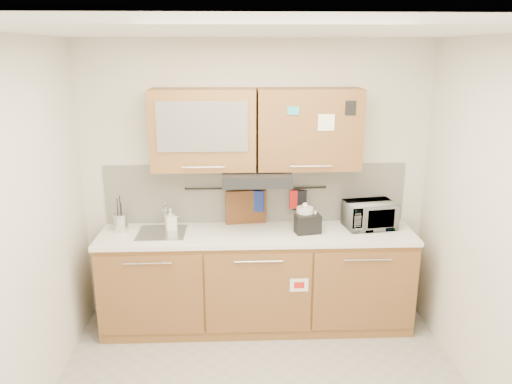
{
  "coord_description": "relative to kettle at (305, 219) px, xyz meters",
  "views": [
    {
      "loc": [
        -0.18,
        -3.01,
        2.49
      ],
      "look_at": [
        -0.01,
        1.05,
        1.34
      ],
      "focal_mm": 35.0,
      "sensor_mm": 36.0,
      "label": 1
    }
  ],
  "objects": [
    {
      "name": "kettle",
      "position": [
        0.0,
        0.0,
        0.0
      ],
      "size": [
        0.2,
        0.19,
        0.26
      ],
      "rotation": [
        0.0,
        0.0,
        -0.32
      ],
      "color": "white",
      "rests_on": "countertop"
    },
    {
      "name": "utensil_crock",
      "position": [
        -1.66,
        0.05,
        -0.02
      ],
      "size": [
        0.16,
        0.16,
        0.32
      ],
      "rotation": [
        0.0,
        0.0,
        0.25
      ],
      "color": "silver",
      "rests_on": "countertop"
    },
    {
      "name": "cutting_board",
      "position": [
        -0.53,
        0.21,
        -0.02
      ],
      "size": [
        0.38,
        0.07,
        0.47
      ],
      "primitive_type": "cube",
      "rotation": [
        0.0,
        0.0,
        0.12
      ],
      "color": "brown",
      "rests_on": "utensil_rail"
    },
    {
      "name": "backsplash",
      "position": [
        -0.43,
        0.26,
        0.18
      ],
      "size": [
        2.8,
        0.02,
        0.56
      ],
      "primitive_type": "cube",
      "color": "silver",
      "rests_on": "countertop"
    },
    {
      "name": "ceiling",
      "position": [
        -0.43,
        -1.22,
        1.58
      ],
      "size": [
        3.2,
        3.2,
        0.0
      ],
      "primitive_type": "plane",
      "rotation": [
        3.14,
        0.0,
        0.0
      ],
      "color": "white",
      "rests_on": "wall_back"
    },
    {
      "name": "sink",
      "position": [
        -1.28,
        -0.02,
        -0.1
      ],
      "size": [
        0.42,
        0.4,
        0.26
      ],
      "color": "silver",
      "rests_on": "countertop"
    },
    {
      "name": "dark_pouch",
      "position": [
        -0.02,
        0.21,
        0.12
      ],
      "size": [
        0.13,
        0.08,
        0.2
      ],
      "primitive_type": "cube",
      "rotation": [
        0.0,
        0.0,
        -0.39
      ],
      "color": "black",
      "rests_on": "utensil_rail"
    },
    {
      "name": "toaster",
      "position": [
        0.02,
        -0.06,
        -0.02
      ],
      "size": [
        0.24,
        0.17,
        0.17
      ],
      "rotation": [
        0.0,
        0.0,
        0.18
      ],
      "color": "black",
      "rests_on": "countertop"
    },
    {
      "name": "soap_bottle",
      "position": [
        -1.21,
        0.06,
        -0.0
      ],
      "size": [
        0.12,
        0.12,
        0.2
      ],
      "primitive_type": "imported",
      "rotation": [
        0.0,
        0.0,
        0.35
      ],
      "color": "#999999",
      "rests_on": "countertop"
    },
    {
      "name": "countertop",
      "position": [
        -0.43,
        -0.03,
        -0.12
      ],
      "size": [
        2.82,
        0.62,
        0.04
      ],
      "primitive_type": "cube",
      "color": "white",
      "rests_on": "base_cabinet"
    },
    {
      "name": "wall_back",
      "position": [
        -0.43,
        0.28,
        0.28
      ],
      "size": [
        3.2,
        0.0,
        3.2
      ],
      "primitive_type": "plane",
      "rotation": [
        1.57,
        0.0,
        0.0
      ],
      "color": "silver",
      "rests_on": "ground"
    },
    {
      "name": "oven_mitt",
      "position": [
        -0.42,
        0.21,
        0.12
      ],
      "size": [
        0.12,
        0.06,
        0.2
      ],
      "primitive_type": "cube",
      "rotation": [
        0.0,
        0.0,
        -0.27
      ],
      "color": "navy",
      "rests_on": "utensil_rail"
    },
    {
      "name": "base_cabinet",
      "position": [
        -0.43,
        -0.03,
        -0.62
      ],
      "size": [
        2.8,
        0.64,
        0.88
      ],
      "color": "#946134",
      "rests_on": "floor"
    },
    {
      "name": "wall_right",
      "position": [
        1.17,
        -1.22,
        0.28
      ],
      "size": [
        0.0,
        3.0,
        3.0
      ],
      "primitive_type": "plane",
      "rotation": [
        1.57,
        0.0,
        -1.57
      ],
      "color": "silver",
      "rests_on": "ground"
    },
    {
      "name": "range_hood",
      "position": [
        -0.43,
        0.03,
        0.4
      ],
      "size": [
        0.6,
        0.46,
        0.1
      ],
      "primitive_type": "cube",
      "color": "black",
      "rests_on": "upper_cabinets"
    },
    {
      "name": "pot_holder",
      "position": [
        -0.05,
        0.21,
        0.13
      ],
      "size": [
        0.14,
        0.03,
        0.18
      ],
      "primitive_type": "cube",
      "rotation": [
        0.0,
        0.0,
        0.08
      ],
      "color": "red",
      "rests_on": "utensil_rail"
    },
    {
      "name": "wall_left",
      "position": [
        -2.03,
        -1.22,
        0.28
      ],
      "size": [
        0.0,
        3.0,
        3.0
      ],
      "primitive_type": "plane",
      "rotation": [
        1.57,
        0.0,
        1.57
      ],
      "color": "silver",
      "rests_on": "ground"
    },
    {
      "name": "upper_cabinets",
      "position": [
        -0.44,
        0.1,
        0.81
      ],
      "size": [
        1.82,
        0.37,
        0.7
      ],
      "color": "#946134",
      "rests_on": "wall_back"
    },
    {
      "name": "microwave",
      "position": [
        0.6,
        0.05,
        0.02
      ],
      "size": [
        0.49,
        0.37,
        0.24
      ],
      "primitive_type": "imported",
      "rotation": [
        0.0,
        0.0,
        0.17
      ],
      "color": "#999999",
      "rests_on": "countertop"
    },
    {
      "name": "utensil_rail",
      "position": [
        -0.43,
        0.23,
        0.24
      ],
      "size": [
        1.3,
        0.02,
        0.02
      ],
      "primitive_type": "cylinder",
      "rotation": [
        0.0,
        1.57,
        0.0
      ],
      "color": "black",
      "rests_on": "backsplash"
    }
  ]
}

